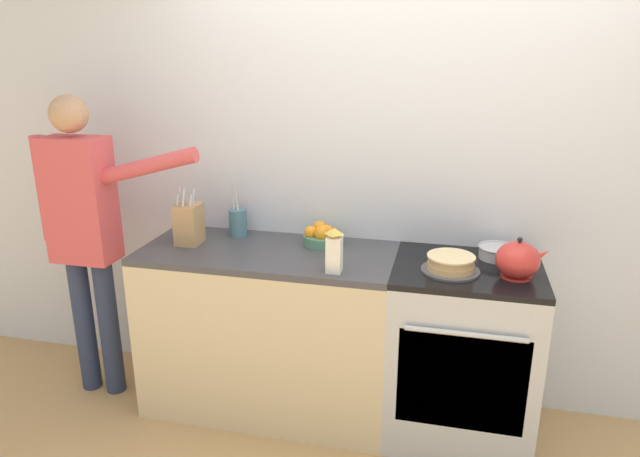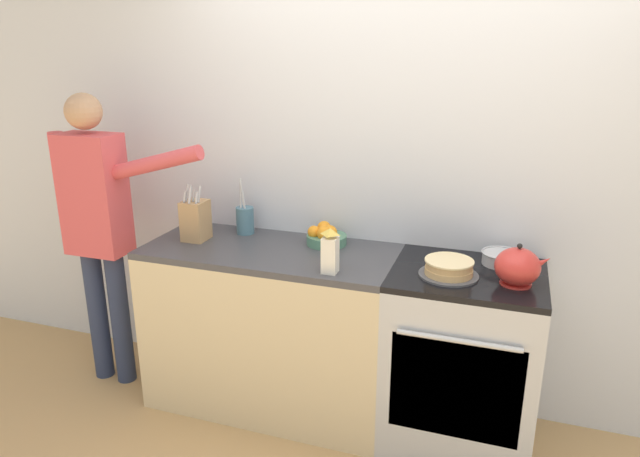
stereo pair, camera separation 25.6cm
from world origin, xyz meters
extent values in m
plane|color=tan|center=(0.00, 0.00, 0.00)|extent=(16.00, 16.00, 0.00)
cube|color=silver|center=(0.00, 0.63, 1.30)|extent=(8.00, 0.04, 2.60)
cube|color=beige|center=(-0.69, 0.30, 0.44)|extent=(1.33, 0.61, 0.89)
cube|color=#3D3D42|center=(-0.69, 0.30, 0.91)|extent=(1.33, 0.61, 0.03)
cube|color=#B7BABF|center=(0.33, 0.30, 0.45)|extent=(0.71, 0.61, 0.89)
cube|color=black|center=(0.33, 0.01, 0.47)|extent=(0.58, 0.01, 0.49)
cylinder|color=#B7BABF|center=(0.33, -0.02, 0.73)|extent=(0.53, 0.02, 0.02)
cube|color=black|center=(0.33, 0.30, 0.91)|extent=(0.71, 0.61, 0.03)
cylinder|color=#4C4C51|center=(0.25, 0.23, 0.93)|extent=(0.28, 0.28, 0.01)
cylinder|color=tan|center=(0.25, 0.23, 0.95)|extent=(0.22, 0.22, 0.03)
cylinder|color=tan|center=(0.25, 0.23, 0.98)|extent=(0.21, 0.21, 0.03)
cylinder|color=beige|center=(0.25, 0.23, 1.00)|extent=(0.22, 0.22, 0.01)
cylinder|color=red|center=(0.54, 0.22, 0.93)|extent=(0.14, 0.14, 0.01)
ellipsoid|color=red|center=(0.54, 0.22, 1.01)|extent=(0.20, 0.20, 0.17)
cone|color=red|center=(0.64, 0.22, 1.04)|extent=(0.10, 0.04, 0.09)
sphere|color=black|center=(0.54, 0.22, 1.10)|extent=(0.02, 0.02, 0.02)
cylinder|color=#B7BABF|center=(0.47, 0.46, 0.95)|extent=(0.18, 0.18, 0.06)
torus|color=#B7BABF|center=(0.47, 0.46, 0.98)|extent=(0.20, 0.20, 0.01)
cube|color=tan|center=(-1.13, 0.31, 1.03)|extent=(0.12, 0.14, 0.22)
cylinder|color=#B2B2B7|center=(-1.16, 0.27, 1.17)|extent=(0.01, 0.03, 0.06)
cylinder|color=#B2B2B7|center=(-1.13, 0.27, 1.19)|extent=(0.01, 0.04, 0.10)
cylinder|color=#B2B2B7|center=(-1.09, 0.27, 1.17)|extent=(0.01, 0.03, 0.06)
cylinder|color=#B2B2B7|center=(-1.16, 0.30, 1.19)|extent=(0.01, 0.04, 0.09)
cylinder|color=#B2B2B7|center=(-1.13, 0.31, 1.17)|extent=(0.01, 0.03, 0.06)
cylinder|color=#B2B2B7|center=(-1.09, 0.30, 1.18)|extent=(0.01, 0.04, 0.09)
cylinder|color=#B2B2B7|center=(-1.16, 0.34, 1.17)|extent=(0.01, 0.03, 0.06)
cylinder|color=#477084|center=(-0.92, 0.50, 1.00)|extent=(0.10, 0.10, 0.15)
cylinder|color=#B7BABF|center=(-0.91, 0.48, 1.10)|extent=(0.04, 0.02, 0.25)
cylinder|color=#B7BABF|center=(-0.94, 0.49, 1.11)|extent=(0.03, 0.05, 0.26)
cylinder|color=#4C7F66|center=(-0.43, 0.47, 0.95)|extent=(0.22, 0.22, 0.05)
sphere|color=orange|center=(-0.40, 0.45, 1.00)|extent=(0.08, 0.08, 0.08)
sphere|color=orange|center=(-0.49, 0.44, 0.99)|extent=(0.07, 0.07, 0.07)
sphere|color=orange|center=(-0.42, 0.43, 1.00)|extent=(0.08, 0.08, 0.08)
sphere|color=orange|center=(-0.46, 0.52, 1.00)|extent=(0.08, 0.08, 0.08)
cube|color=white|center=(-0.28, 0.09, 1.01)|extent=(0.07, 0.07, 0.17)
pyramid|color=#E0BC4C|center=(-0.28, 0.09, 1.13)|extent=(0.07, 0.07, 0.03)
cylinder|color=#283351|center=(-1.78, 0.21, 0.41)|extent=(0.11, 0.11, 0.82)
cylinder|color=#283351|center=(-1.62, 0.21, 0.41)|extent=(0.11, 0.11, 0.82)
cube|color=#D14C51|center=(-1.70, 0.21, 1.15)|extent=(0.34, 0.20, 0.67)
cylinder|color=#D14C51|center=(-1.91, 0.21, 1.21)|extent=(0.08, 0.08, 0.57)
cylinder|color=#D14C51|center=(-1.29, 0.21, 1.36)|extent=(0.57, 0.08, 0.23)
sphere|color=tan|center=(-1.70, 0.21, 1.61)|extent=(0.20, 0.20, 0.20)
camera|label=1|loc=(0.23, -2.35, 1.94)|focal=32.00mm
camera|label=2|loc=(0.47, -2.28, 1.94)|focal=32.00mm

